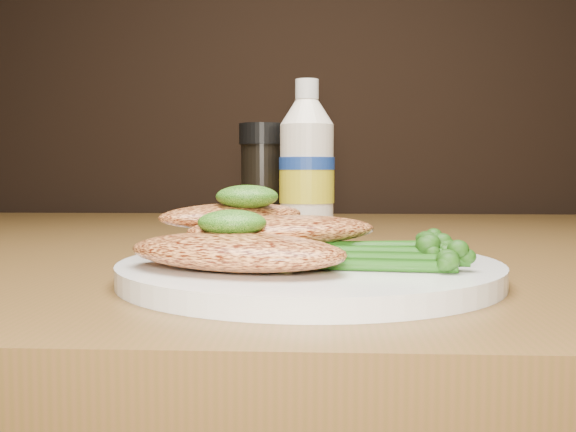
{
  "coord_description": "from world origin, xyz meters",
  "views": [
    {
      "loc": [
        0.08,
        0.41,
        0.82
      ],
      "look_at": [
        0.06,
        0.84,
        0.79
      ],
      "focal_mm": 40.62,
      "sensor_mm": 36.0,
      "label": 1
    }
  ],
  "objects": [
    {
      "name": "plate",
      "position": [
        0.07,
        0.81,
        0.76
      ],
      "size": [
        0.24,
        0.24,
        0.01
      ],
      "primitive_type": "cylinder",
      "color": "white",
      "rests_on": "dining_table"
    },
    {
      "name": "chicken_front",
      "position": [
        0.03,
        0.77,
        0.77
      ],
      "size": [
        0.15,
        0.11,
        0.02
      ],
      "primitive_type": "ellipsoid",
      "rotation": [
        0.0,
        0.0,
        -0.35
      ],
      "color": "#E78D49",
      "rests_on": "plate"
    },
    {
      "name": "chicken_mid",
      "position": [
        0.05,
        0.82,
        0.78
      ],
      "size": [
        0.14,
        0.1,
        0.02
      ],
      "primitive_type": "ellipsoid",
      "rotation": [
        0.0,
        0.0,
        0.35
      ],
      "color": "#E78D49",
      "rests_on": "plate"
    },
    {
      "name": "chicken_back",
      "position": [
        0.02,
        0.85,
        0.79
      ],
      "size": [
        0.12,
        0.12,
        0.02
      ],
      "primitive_type": "ellipsoid",
      "rotation": [
        0.0,
        0.0,
        0.71
      ],
      "color": "#E78D49",
      "rests_on": "plate"
    },
    {
      "name": "pesto_front",
      "position": [
        0.03,
        0.79,
        0.79
      ],
      "size": [
        0.05,
        0.05,
        0.02
      ],
      "primitive_type": "ellipsoid",
      "rotation": [
        0.0,
        0.0,
        -0.24
      ],
      "color": "black",
      "rests_on": "chicken_front"
    },
    {
      "name": "pesto_back",
      "position": [
        0.03,
        0.84,
        0.8
      ],
      "size": [
        0.05,
        0.05,
        0.02
      ],
      "primitive_type": "ellipsoid",
      "rotation": [
        0.0,
        0.0,
        0.17
      ],
      "color": "black",
      "rests_on": "chicken_back"
    },
    {
      "name": "broccolini_bundle",
      "position": [
        0.11,
        0.81,
        0.77
      ],
      "size": [
        0.12,
        0.09,
        0.02
      ],
      "primitive_type": null,
      "rotation": [
        0.0,
        0.0,
        -0.03
      ],
      "color": "#1C5011",
      "rests_on": "plate"
    },
    {
      "name": "mayo_bottle",
      "position": [
        0.06,
        1.09,
        0.83
      ],
      "size": [
        0.06,
        0.06,
        0.16
      ],
      "primitive_type": null,
      "rotation": [
        0.0,
        0.0,
        -0.08
      ],
      "color": "#F3E5CE",
      "rests_on": "dining_table"
    },
    {
      "name": "pepper_grinder",
      "position": [
        0.01,
        1.12,
        0.81
      ],
      "size": [
        0.05,
        0.05,
        0.12
      ],
      "primitive_type": null,
      "rotation": [
        0.0,
        0.0,
        -0.05
      ],
      "color": "black",
      "rests_on": "dining_table"
    }
  ]
}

